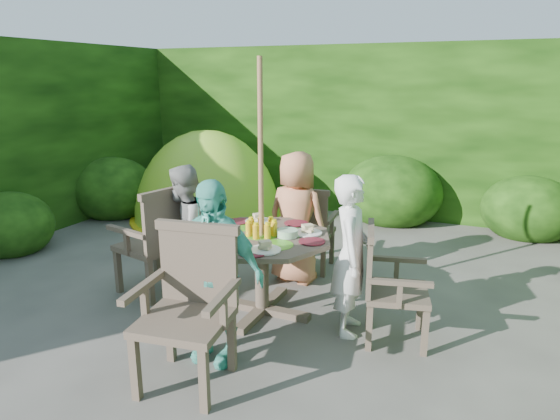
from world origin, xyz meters
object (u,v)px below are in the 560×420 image
at_px(parasol_pole, 261,193).
at_px(garden_chair_back, 307,228).
at_px(child_right, 351,255).
at_px(garden_chair_right, 387,283).
at_px(patio_table, 262,248).
at_px(child_front, 213,272).
at_px(child_back, 296,218).
at_px(dome_tent, 208,218).
at_px(garden_chair_left, 158,239).
at_px(child_left, 184,233).
at_px(garden_chair_front, 190,304).

height_order(parasol_pole, garden_chair_back, parasol_pole).
relative_size(garden_chair_back, child_right, 0.68).
relative_size(garden_chair_right, child_right, 0.68).
bearing_deg(garden_chair_right, garden_chair_back, 30.66).
height_order(patio_table, garden_chair_back, garden_chair_back).
bearing_deg(child_front, garden_chair_right, 35.18).
xyz_separation_m(patio_table, garden_chair_back, (0.01, 1.10, -0.13)).
height_order(garden_chair_right, child_back, child_back).
bearing_deg(parasol_pole, dome_tent, 130.09).
distance_m(garden_chair_left, child_back, 1.37).
bearing_deg(child_left, child_back, 131.24).
distance_m(garden_chair_front, child_front, 0.32).
bearing_deg(patio_table, child_back, 89.91).
distance_m(parasol_pole, garden_chair_right, 1.27).
bearing_deg(child_right, garden_chair_right, -106.19).
relative_size(patio_table, child_back, 0.93).
bearing_deg(child_front, parasol_pole, 89.88).
height_order(patio_table, dome_tent, dome_tent).
xyz_separation_m(patio_table, child_left, (-0.80, 0.00, 0.03)).
bearing_deg(patio_table, child_right, -0.47).
relative_size(garden_chair_back, garden_chair_front, 0.87).
relative_size(patio_table, garden_chair_back, 1.39).
distance_m(patio_table, garden_chair_left, 1.10).
height_order(garden_chair_front, child_front, child_front).
height_order(garden_chair_left, garden_chair_back, garden_chair_left).
xyz_separation_m(garden_chair_right, child_left, (-1.90, 0.03, 0.16)).
relative_size(parasol_pole, garden_chair_back, 2.44).
relative_size(garden_chair_right, dome_tent, 0.33).
relative_size(garden_chair_left, child_front, 0.75).
xyz_separation_m(patio_table, child_back, (0.00, 0.80, 0.06)).
bearing_deg(child_right, garden_chair_left, 77.95).
distance_m(parasol_pole, garden_chair_left, 1.23).
xyz_separation_m(garden_chair_back, child_left, (-0.82, -1.09, 0.16)).
xyz_separation_m(garden_chair_right, garden_chair_back, (-1.09, 1.13, 0.01)).
height_order(garden_chair_right, garden_chair_back, garden_chair_back).
bearing_deg(dome_tent, patio_table, -32.89).
xyz_separation_m(child_back, dome_tent, (-2.08, 1.67, -0.67)).
bearing_deg(patio_table, dome_tent, 130.16).
relative_size(patio_table, parasol_pole, 0.57).
bearing_deg(child_left, garden_chair_front, 32.08).
distance_m(patio_table, garden_chair_back, 1.11).
height_order(garden_chair_back, dome_tent, dome_tent).
bearing_deg(parasol_pole, garden_chair_left, -179.36).
height_order(garden_chair_right, child_front, child_front).
bearing_deg(garden_chair_left, parasol_pole, 103.68).
distance_m(garden_chair_left, dome_tent, 2.72).
height_order(garden_chair_right, dome_tent, dome_tent).
bearing_deg(parasol_pole, child_left, 179.60).
relative_size(patio_table, child_right, 0.95).
bearing_deg(garden_chair_right, garden_chair_front, 120.06).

